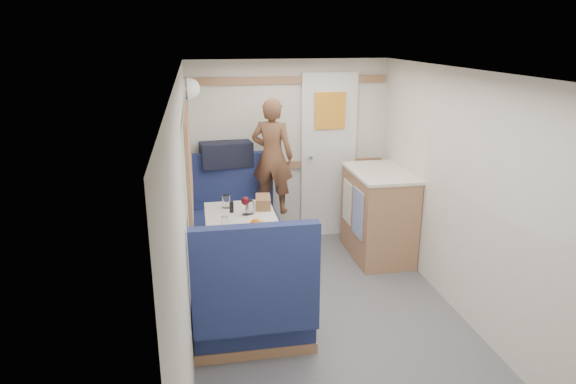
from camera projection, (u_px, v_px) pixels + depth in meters
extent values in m
plane|color=#515156|center=(342.00, 346.00, 3.88)|extent=(4.50, 4.50, 0.00)
plane|color=silver|center=(351.00, 76.00, 3.28)|extent=(4.50, 4.50, 0.00)
cube|color=silver|center=(289.00, 152.00, 5.69)|extent=(2.20, 0.02, 2.00)
cube|color=silver|center=(186.00, 233.00, 3.39)|extent=(0.02, 4.50, 2.00)
cube|color=silver|center=(490.00, 213.00, 3.76)|extent=(0.02, 4.50, 2.00)
cube|color=#9B6646|center=(289.00, 165.00, 5.72)|extent=(2.15, 0.02, 0.08)
cube|color=#9B6646|center=(289.00, 80.00, 5.44)|extent=(2.15, 0.02, 0.08)
cube|color=#94A289|center=(188.00, 160.00, 4.26)|extent=(0.04, 1.30, 0.72)
cube|color=white|center=(328.00, 157.00, 5.76)|extent=(0.62, 0.04, 1.86)
cube|color=gold|center=(330.00, 111.00, 5.58)|extent=(0.34, 0.03, 0.40)
cylinder|color=silver|center=(310.00, 157.00, 5.67)|extent=(0.04, 0.10, 0.04)
cube|color=white|center=(241.00, 219.00, 4.50)|extent=(0.62, 0.92, 0.04)
cylinder|color=silver|center=(242.00, 256.00, 4.60)|extent=(0.08, 0.08, 0.66)
cylinder|color=silver|center=(243.00, 289.00, 4.70)|extent=(0.36, 0.36, 0.03)
cube|color=navy|center=(235.00, 235.00, 5.39)|extent=(0.88, 0.50, 0.45)
cube|color=navy|center=(232.00, 189.00, 5.53)|extent=(0.88, 0.10, 0.80)
cube|color=#9B6646|center=(236.00, 252.00, 5.44)|extent=(0.90, 0.52, 0.08)
cube|color=navy|center=(253.00, 314.00, 3.89)|extent=(0.88, 0.50, 0.45)
cube|color=navy|center=(256.00, 280.00, 3.50)|extent=(0.88, 0.10, 0.80)
cube|color=#9B6646|center=(253.00, 335.00, 3.94)|extent=(0.90, 0.52, 0.08)
cube|color=#9B6646|center=(231.00, 168.00, 5.49)|extent=(0.90, 0.14, 0.04)
sphere|color=white|center=(189.00, 89.00, 4.92)|extent=(0.20, 0.20, 0.20)
cube|color=#9B6646|center=(378.00, 215.00, 5.34)|extent=(0.54, 0.90, 0.90)
cube|color=silver|center=(380.00, 173.00, 5.20)|extent=(0.56, 0.92, 0.03)
cube|color=#5972B2|center=(358.00, 213.00, 5.09)|extent=(0.01, 0.30, 0.48)
cube|color=silver|center=(347.00, 202.00, 5.43)|extent=(0.01, 0.28, 0.44)
imported|color=brown|center=(272.00, 156.00, 5.27)|extent=(0.51, 0.44, 1.20)
cube|color=black|center=(226.00, 154.00, 5.44)|extent=(0.57, 0.33, 0.26)
cube|color=silver|center=(259.00, 229.00, 4.19)|extent=(0.40, 0.45, 0.02)
sphere|color=#D46309|center=(255.00, 223.00, 4.20)|extent=(0.07, 0.07, 0.07)
cube|color=#D4BE7B|center=(257.00, 222.00, 4.27)|extent=(0.11, 0.07, 0.04)
cylinder|color=white|center=(246.00, 215.00, 4.54)|extent=(0.06, 0.06, 0.01)
cylinder|color=white|center=(246.00, 209.00, 4.52)|extent=(0.01, 0.01, 0.10)
sphere|color=#420711|center=(245.00, 201.00, 4.50)|extent=(0.08, 0.08, 0.08)
cylinder|color=white|center=(225.00, 222.00, 4.22)|extent=(0.06, 0.06, 0.10)
cylinder|color=white|center=(226.00, 201.00, 4.71)|extent=(0.07, 0.07, 0.12)
cylinder|color=white|center=(250.00, 207.00, 4.56)|extent=(0.07, 0.07, 0.12)
cylinder|color=brown|center=(264.00, 204.00, 4.69)|extent=(0.06, 0.06, 0.09)
cylinder|color=black|center=(232.00, 207.00, 4.59)|extent=(0.04, 0.04, 0.10)
cube|color=olive|center=(263.00, 202.00, 4.73)|extent=(0.16, 0.26, 0.10)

